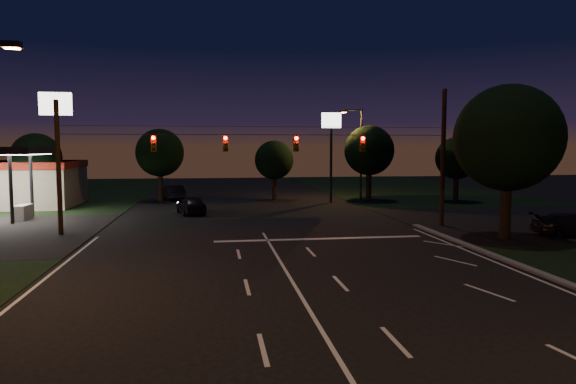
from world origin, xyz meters
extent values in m
plane|color=black|center=(0.00, 0.00, 0.00)|extent=(140.00, 140.00, 0.00)
cube|color=black|center=(20.00, 16.00, 0.00)|extent=(20.00, 16.00, 0.02)
cube|color=silver|center=(0.00, -6.00, 0.01)|extent=(0.14, 40.00, 0.01)
cube|color=silver|center=(3.00, 11.50, 0.01)|extent=(12.00, 0.50, 0.01)
cylinder|color=black|center=(12.00, 15.00, 0.00)|extent=(0.30, 0.30, 9.00)
cylinder|color=black|center=(-12.00, 15.00, 0.00)|extent=(0.28, 0.28, 8.00)
cylinder|color=black|center=(0.00, 15.00, 6.00)|extent=(24.00, 0.03, 0.03)
cylinder|color=black|center=(0.00, 15.00, 6.50)|extent=(24.00, 0.02, 0.02)
cube|color=#3F3307|center=(-6.50, 15.00, 5.45)|extent=(0.32, 0.26, 1.00)
sphere|color=#FF0705|center=(-6.50, 14.84, 5.78)|extent=(0.22, 0.22, 0.22)
sphere|color=black|center=(-6.50, 14.84, 5.45)|extent=(0.20, 0.20, 0.20)
sphere|color=black|center=(-6.50, 14.84, 5.12)|extent=(0.20, 0.20, 0.20)
cube|color=#3F3307|center=(-2.20, 15.00, 5.45)|extent=(0.32, 0.26, 1.00)
sphere|color=#FF0705|center=(-2.20, 14.84, 5.78)|extent=(0.22, 0.22, 0.22)
sphere|color=black|center=(-2.20, 14.84, 5.45)|extent=(0.20, 0.20, 0.20)
sphere|color=black|center=(-2.20, 14.84, 5.12)|extent=(0.20, 0.20, 0.20)
cube|color=#3F3307|center=(2.20, 15.00, 5.45)|extent=(0.32, 0.26, 1.00)
sphere|color=#FF0705|center=(2.20, 14.84, 5.78)|extent=(0.22, 0.22, 0.22)
sphere|color=black|center=(2.20, 14.84, 5.45)|extent=(0.20, 0.20, 0.20)
sphere|color=black|center=(2.20, 14.84, 5.12)|extent=(0.20, 0.20, 0.20)
cube|color=#3F3307|center=(6.50, 15.00, 5.45)|extent=(0.32, 0.26, 1.00)
sphere|color=#FF0705|center=(6.50, 14.84, 5.78)|extent=(0.22, 0.22, 0.22)
sphere|color=black|center=(6.50, 14.84, 5.45)|extent=(0.20, 0.20, 0.20)
sphere|color=black|center=(6.50, 14.84, 5.12)|extent=(0.20, 0.20, 0.20)
cube|color=gray|center=(-16.50, 22.00, 0.55)|extent=(0.80, 2.00, 1.10)
cylinder|color=black|center=(-16.50, 20.00, 2.40)|extent=(0.24, 0.24, 4.80)
cylinder|color=black|center=(-16.50, 24.00, 2.40)|extent=(0.24, 0.24, 4.80)
cylinder|color=black|center=(-14.00, 22.00, 3.75)|extent=(0.24, 0.24, 7.50)
cube|color=white|center=(-14.00, 22.00, 8.30)|extent=(2.20, 0.30, 1.60)
cylinder|color=black|center=(8.00, 30.00, 3.50)|extent=(0.24, 0.24, 7.00)
cube|color=white|center=(8.00, 30.00, 7.70)|extent=(1.80, 0.30, 1.40)
cube|color=black|center=(-9.70, 2.00, 8.70)|extent=(0.60, 0.35, 0.22)
cube|color=orange|center=(-9.70, 2.00, 8.58)|extent=(0.45, 0.25, 0.04)
cylinder|color=black|center=(11.50, 32.00, 4.50)|extent=(0.20, 0.20, 9.00)
cylinder|color=black|center=(10.60, 32.00, 8.80)|extent=(1.80, 0.12, 0.12)
cube|color=black|center=(9.70, 32.00, 8.70)|extent=(0.60, 0.35, 0.22)
cube|color=orange|center=(9.70, 32.00, 8.58)|extent=(0.45, 0.25, 0.04)
cylinder|color=black|center=(13.50, 10.00, 2.00)|extent=(0.60, 0.60, 4.00)
sphere|color=black|center=(13.50, 10.00, 5.76)|extent=(6.00, 6.00, 6.00)
sphere|color=black|center=(14.10, 10.45, 5.58)|extent=(4.50, 4.50, 4.50)
sphere|color=black|center=(12.90, 10.30, 5.62)|extent=(4.20, 4.20, 4.20)
cylinder|color=black|center=(-18.00, 30.00, 1.50)|extent=(0.49, 0.49, 3.00)
sphere|color=black|center=(-18.00, 30.00, 4.32)|extent=(4.20, 4.20, 4.20)
sphere|color=black|center=(-17.58, 30.32, 4.19)|extent=(3.15, 3.15, 3.15)
sphere|color=black|center=(-18.42, 30.21, 4.23)|extent=(2.94, 2.94, 2.94)
cylinder|color=black|center=(-8.00, 34.00, 1.62)|extent=(0.52, 0.52, 3.25)
sphere|color=black|center=(-8.00, 34.00, 4.68)|extent=(4.60, 4.60, 4.60)
sphere|color=black|center=(-7.54, 34.34, 4.54)|extent=(3.45, 3.45, 3.45)
sphere|color=black|center=(-8.46, 34.23, 4.58)|extent=(3.22, 3.22, 3.22)
cylinder|color=black|center=(3.00, 33.00, 1.38)|extent=(0.47, 0.47, 2.75)
sphere|color=black|center=(3.00, 33.00, 3.96)|extent=(3.80, 3.80, 3.80)
sphere|color=black|center=(3.38, 33.28, 3.85)|extent=(2.85, 2.85, 2.85)
sphere|color=black|center=(2.62, 33.19, 3.87)|extent=(2.66, 2.66, 2.66)
cylinder|color=black|center=(12.00, 31.00, 1.70)|extent=(0.53, 0.53, 3.40)
sphere|color=black|center=(12.00, 31.00, 4.90)|extent=(4.80, 4.80, 4.80)
sphere|color=black|center=(12.48, 31.36, 4.75)|extent=(3.60, 3.60, 3.60)
sphere|color=black|center=(11.52, 31.24, 4.79)|extent=(3.36, 3.36, 3.36)
cylinder|color=black|center=(20.00, 29.00, 1.45)|extent=(0.48, 0.48, 2.90)
sphere|color=black|center=(20.00, 29.00, 4.18)|extent=(4.00, 4.00, 4.00)
sphere|color=black|center=(20.40, 29.30, 4.06)|extent=(3.00, 3.00, 3.00)
sphere|color=black|center=(19.60, 29.20, 4.09)|extent=(2.80, 2.80, 2.80)
imported|color=black|center=(-4.70, 23.62, 0.73)|extent=(2.74, 4.60, 1.47)
imported|color=black|center=(-6.92, 35.19, 0.73)|extent=(2.82, 4.70, 1.46)
imported|color=black|center=(17.98, 10.00, 0.70)|extent=(5.15, 3.00, 1.40)
camera|label=1|loc=(-3.06, -16.89, 5.26)|focal=32.00mm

